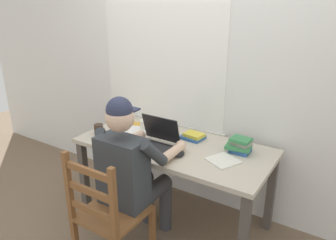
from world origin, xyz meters
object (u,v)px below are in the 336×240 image
object	(u,v)px
desk	(174,154)
seated_person	(132,168)
book_stack_side	(193,136)
landscape_photo_print	(138,124)
computer_mouse	(180,154)
wooden_chair	(108,215)
coffee_mug_white	(145,125)
coffee_mug_dark	(99,130)
laptop	(155,140)
book_stack_main	(240,146)

from	to	relation	value
desk	seated_person	world-z (taller)	seated_person
book_stack_side	landscape_photo_print	xyz separation A→B (m)	(-0.60, 0.03, -0.02)
computer_mouse	desk	bearing A→B (deg)	133.32
wooden_chair	computer_mouse	size ratio (longest dim) A/B	9.30
coffee_mug_white	landscape_photo_print	size ratio (longest dim) A/B	0.88
computer_mouse	book_stack_side	xyz separation A→B (m)	(-0.07, 0.34, 0.01)
desk	coffee_mug_dark	distance (m)	0.68
wooden_chair	computer_mouse	distance (m)	0.67
laptop	coffee_mug_white	bearing A→B (deg)	138.63
wooden_chair	coffee_mug_dark	world-z (taller)	wooden_chair
coffee_mug_dark	book_stack_main	world-z (taller)	book_stack_main
laptop	computer_mouse	world-z (taller)	laptop
wooden_chair	book_stack_main	xyz separation A→B (m)	(0.58, 0.87, 0.32)
desk	book_stack_side	size ratio (longest dim) A/B	8.03
landscape_photo_print	wooden_chair	bearing A→B (deg)	-76.33
book_stack_main	desk	bearing A→B (deg)	-163.56
computer_mouse	book_stack_main	bearing A→B (deg)	40.80
wooden_chair	book_stack_side	distance (m)	0.96
seated_person	landscape_photo_print	xyz separation A→B (m)	(-0.44, 0.65, 0.04)
coffee_mug_dark	book_stack_side	xyz separation A→B (m)	(0.72, 0.36, -0.03)
computer_mouse	coffee_mug_white	bearing A→B (deg)	151.38
seated_person	book_stack_main	size ratio (longest dim) A/B	6.07
coffee_mug_white	book_stack_main	distance (m)	0.89
book_stack_main	laptop	bearing A→B (deg)	-156.77
computer_mouse	coffee_mug_white	xyz separation A→B (m)	(-0.53, 0.29, 0.03)
book_stack_side	coffee_mug_dark	bearing A→B (deg)	-153.50
laptop	coffee_mug_dark	bearing A→B (deg)	-172.96
desk	book_stack_main	world-z (taller)	book_stack_main
desk	book_stack_main	distance (m)	0.54
desk	landscape_photo_print	bearing A→B (deg)	157.85
coffee_mug_white	book_stack_side	distance (m)	0.47
landscape_photo_print	book_stack_side	bearing A→B (deg)	-14.61
desk	book_stack_side	bearing A→B (deg)	66.34
coffee_mug_white	landscape_photo_print	bearing A→B (deg)	150.07
laptop	seated_person	bearing A→B (deg)	-84.85
seated_person	coffee_mug_dark	distance (m)	0.63
wooden_chair	book_stack_side	world-z (taller)	wooden_chair
wooden_chair	computer_mouse	xyz separation A→B (m)	(0.22, 0.56, 0.28)
seated_person	computer_mouse	distance (m)	0.37
book_stack_side	coffee_mug_white	bearing A→B (deg)	-174.31
coffee_mug_white	landscape_photo_print	world-z (taller)	coffee_mug_white
wooden_chair	book_stack_main	distance (m)	1.09
book_stack_side	landscape_photo_print	world-z (taller)	book_stack_side
coffee_mug_white	book_stack_side	bearing A→B (deg)	5.69
desk	wooden_chair	distance (m)	0.74
desk	book_stack_main	xyz separation A→B (m)	(0.50, 0.15, 0.14)
laptop	book_stack_main	xyz separation A→B (m)	(0.61, 0.26, 0.00)
laptop	coffee_mug_dark	distance (m)	0.54
desk	book_stack_main	bearing A→B (deg)	16.44
desk	computer_mouse	xyz separation A→B (m)	(0.15, -0.16, 0.10)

